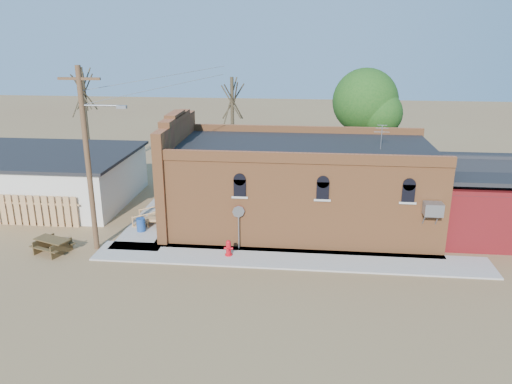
# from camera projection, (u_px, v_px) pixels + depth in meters

# --- Properties ---
(ground) EXTENTS (120.00, 120.00, 0.00)m
(ground) POSITION_uv_depth(u_px,v_px,m) (256.00, 267.00, 23.23)
(ground) COLOR brown
(ground) RESTS_ON ground
(sidewalk_south) EXTENTS (19.00, 2.20, 0.08)m
(sidewalk_south) POSITION_uv_depth(u_px,v_px,m) (289.00, 259.00, 23.92)
(sidewalk_south) COLOR #9E9991
(sidewalk_south) RESTS_ON ground
(sidewalk_west) EXTENTS (2.60, 10.00, 0.08)m
(sidewalk_west) POSITION_uv_depth(u_px,v_px,m) (161.00, 216.00, 29.51)
(sidewalk_west) COLOR #9E9991
(sidewalk_west) RESTS_ON ground
(brick_bar) EXTENTS (16.40, 7.97, 6.30)m
(brick_bar) POSITION_uv_depth(u_px,v_px,m) (296.00, 185.00, 27.54)
(brick_bar) COLOR #A15D31
(brick_bar) RESTS_ON ground
(red_shed) EXTENTS (5.40, 6.40, 4.30)m
(red_shed) POSITION_uv_depth(u_px,v_px,m) (481.00, 192.00, 26.59)
(red_shed) COLOR #5E1013
(red_shed) RESTS_ON ground
(wood_fence) EXTENTS (5.20, 0.10, 1.80)m
(wood_fence) POSITION_uv_depth(u_px,v_px,m) (35.00, 211.00, 27.81)
(wood_fence) COLOR #AC6F4D
(wood_fence) RESTS_ON ground
(utility_pole) EXTENTS (3.12, 0.26, 9.00)m
(utility_pole) POSITION_uv_depth(u_px,v_px,m) (88.00, 157.00, 23.69)
(utility_pole) COLOR #452A1B
(utility_pole) RESTS_ON ground
(tree_bare_near) EXTENTS (2.80, 2.80, 7.65)m
(tree_bare_near) POSITION_uv_depth(u_px,v_px,m) (232.00, 100.00, 33.98)
(tree_bare_near) COLOR #483E29
(tree_bare_near) RESTS_ON ground
(tree_bare_far) EXTENTS (2.80, 2.80, 8.16)m
(tree_bare_far) POSITION_uv_depth(u_px,v_px,m) (83.00, 90.00, 35.89)
(tree_bare_far) COLOR #483E29
(tree_bare_far) RESTS_ON ground
(tree_leafy) EXTENTS (4.40, 4.40, 8.15)m
(tree_leafy) POSITION_uv_depth(u_px,v_px,m) (365.00, 101.00, 33.57)
(tree_leafy) COLOR #483E29
(tree_leafy) RESTS_ON ground
(fire_hydrant) EXTENTS (0.44, 0.40, 0.79)m
(fire_hydrant) POSITION_uv_depth(u_px,v_px,m) (228.00, 248.00, 24.09)
(fire_hydrant) COLOR red
(fire_hydrant) RESTS_ON sidewalk_south
(stop_sign) EXTENTS (0.59, 0.26, 2.26)m
(stop_sign) POSITION_uv_depth(u_px,v_px,m) (239.00, 216.00, 24.47)
(stop_sign) COLOR gray
(stop_sign) RESTS_ON sidewalk_south
(trash_barrel) EXTENTS (0.60, 0.60, 0.73)m
(trash_barrel) POSITION_uv_depth(u_px,v_px,m) (141.00, 225.00, 27.03)
(trash_barrel) COLOR navy
(trash_barrel) RESTS_ON sidewalk_west
(picnic_table) EXTENTS (2.09, 1.83, 0.73)m
(picnic_table) POSITION_uv_depth(u_px,v_px,m) (52.00, 244.00, 24.56)
(picnic_table) COLOR #47361C
(picnic_table) RESTS_ON ground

